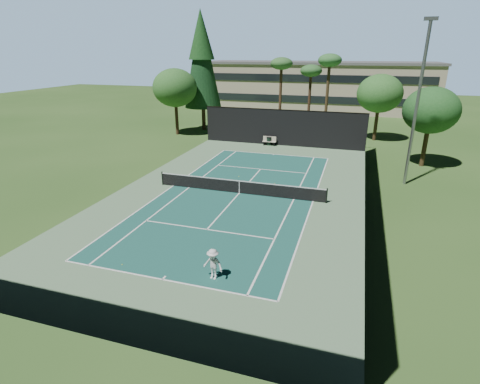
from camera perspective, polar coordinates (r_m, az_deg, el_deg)
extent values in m
plane|color=#2E511E|center=(28.03, -0.11, -0.21)|extent=(160.00, 160.00, 0.00)
cube|color=#5C815A|center=(28.03, -0.11, -0.20)|extent=(18.00, 32.00, 0.01)
cube|color=#1A5349|center=(28.03, -0.11, -0.19)|extent=(10.97, 23.77, 0.01)
cube|color=white|center=(18.25, -11.74, -12.92)|extent=(10.97, 0.10, 0.01)
cube|color=white|center=(38.99, 5.19, 5.76)|extent=(10.97, 0.10, 0.01)
cube|color=white|center=(22.51, -5.05, -5.70)|extent=(8.23, 0.10, 0.01)
cube|color=white|center=(33.85, 3.16, 3.50)|extent=(8.23, 0.10, 0.01)
cube|color=white|center=(30.04, -10.14, 0.95)|extent=(0.10, 23.77, 0.01)
cube|color=white|center=(27.00, 11.06, -1.41)|extent=(0.10, 23.77, 0.01)
cube|color=white|center=(29.45, -7.77, 0.68)|extent=(0.10, 23.77, 0.01)
cube|color=white|center=(27.15, 8.20, -1.09)|extent=(0.10, 23.77, 0.01)
cube|color=white|center=(28.03, -0.11, -0.17)|extent=(0.10, 12.80, 0.01)
cube|color=white|center=(18.36, -11.51, -12.68)|extent=(0.10, 0.30, 0.01)
cube|color=white|center=(38.85, 5.14, 5.71)|extent=(0.10, 0.30, 0.01)
cylinder|color=black|center=(30.29, -11.74, 2.06)|extent=(0.10, 0.10, 1.10)
cylinder|color=black|center=(26.74, 13.08, -0.56)|extent=(0.10, 0.10, 1.10)
cube|color=black|center=(27.86, -0.11, 0.75)|extent=(12.80, 0.02, 0.92)
cube|color=white|center=(27.70, -0.11, 1.70)|extent=(12.80, 0.04, 0.07)
cube|color=white|center=(27.86, -0.11, 0.75)|extent=(0.05, 0.03, 0.92)
cube|color=black|center=(42.49, 6.50, 9.69)|extent=(18.00, 0.04, 4.00)
cube|color=black|center=(14.38, -20.40, -14.55)|extent=(18.00, 0.04, 4.00)
cube|color=black|center=(26.24, 18.98, 1.79)|extent=(0.04, 32.00, 4.00)
cube|color=black|center=(31.20, -16.14, 5.00)|extent=(0.04, 32.00, 4.00)
cube|color=black|center=(42.16, 6.61, 12.36)|extent=(18.00, 0.06, 0.06)
imported|color=white|center=(17.63, -4.14, -10.92)|extent=(1.07, 0.72, 1.54)
sphere|color=#CFE434|center=(19.85, -17.52, -10.50)|extent=(0.06, 0.06, 0.06)
sphere|color=gold|center=(31.75, -0.18, 2.39)|extent=(0.07, 0.07, 0.07)
sphere|color=#CCE634|center=(30.21, 5.32, 1.33)|extent=(0.07, 0.07, 0.07)
sphere|color=#B1CF2F|center=(34.62, -7.05, 3.79)|extent=(0.07, 0.07, 0.07)
cube|color=beige|center=(42.63, 4.47, 7.66)|extent=(1.50, 0.45, 0.05)
cube|color=beige|center=(42.75, 4.55, 8.11)|extent=(1.50, 0.06, 0.55)
cube|color=black|center=(42.82, 3.68, 7.41)|extent=(0.06, 0.40, 0.42)
cube|color=black|center=(42.56, 5.26, 7.29)|extent=(0.06, 0.40, 0.42)
cylinder|color=black|center=(42.80, 4.43, 7.72)|extent=(0.52, 0.52, 0.90)
cylinder|color=black|center=(42.70, 4.44, 8.33)|extent=(0.56, 0.56, 0.05)
cylinder|color=#422F1C|center=(51.67, -5.56, 11.44)|extent=(0.50, 0.50, 3.60)
cone|color=#123217|center=(51.03, -5.85, 19.44)|extent=(4.80, 4.80, 12.00)
cone|color=#163E18|center=(51.06, -5.98, 22.81)|extent=(3.30, 3.30, 6.00)
cylinder|color=#472F1E|center=(50.29, 6.16, 14.02)|extent=(0.36, 0.36, 8.55)
ellipsoid|color=#2F5D2A|center=(49.99, 6.35, 18.89)|extent=(2.80, 2.80, 1.54)
cylinder|color=#41291C|center=(51.74, 10.50, 13.48)|extent=(0.36, 0.36, 7.65)
ellipsoid|color=#2A5A28|center=(51.43, 10.79, 17.71)|extent=(2.80, 2.80, 1.54)
cylinder|color=#45331D|center=(48.45, 13.08, 13.64)|extent=(0.36, 0.36, 9.00)
ellipsoid|color=#2D652F|center=(48.14, 13.53, 18.95)|extent=(2.80, 2.80, 1.54)
cylinder|color=#402E1B|center=(47.74, 19.97, 9.51)|extent=(0.40, 0.40, 3.52)
ellipsoid|color=#2C6226|center=(47.24, 20.53, 13.88)|extent=(5.12, 5.12, 4.35)
cylinder|color=#46341E|center=(38.39, 26.27, 5.98)|extent=(0.40, 0.40, 3.30)
ellipsoid|color=#1F5120|center=(37.79, 27.10, 11.02)|extent=(4.80, 4.80, 4.08)
cylinder|color=#442D1D|center=(48.91, -9.60, 10.82)|extent=(0.40, 0.40, 3.74)
ellipsoid|color=#2B6025|center=(48.42, -9.88, 15.38)|extent=(5.44, 5.44, 4.62)
cube|color=#B5A48C|center=(71.66, 11.47, 15.47)|extent=(40.00, 12.00, 8.00)
cube|color=#59595B|center=(71.44, 11.71, 18.74)|extent=(40.50, 12.50, 0.40)
cube|color=black|center=(65.84, 10.74, 13.69)|extent=(38.00, 0.15, 1.20)
cube|color=black|center=(65.54, 10.94, 16.63)|extent=(38.00, 0.15, 1.20)
cylinder|color=gray|center=(31.50, 25.30, 11.47)|extent=(0.24, 0.24, 12.00)
cube|color=gray|center=(31.32, 27.12, 22.47)|extent=(0.90, 0.25, 0.25)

